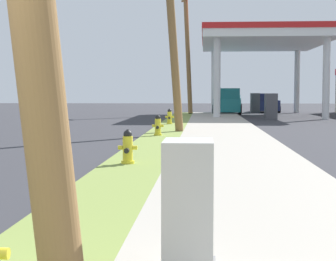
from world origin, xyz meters
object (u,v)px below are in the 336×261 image
object	(u,v)px
utility_cabinet	(188,214)
truck_teal_at_forecourt	(228,102)
fire_hydrant_second	(128,149)
fire_hydrant_fourth	(170,117)
fire_hydrant_third	(158,126)
utility_pole_background	(188,51)
car_navy_by_near_pump	(267,104)

from	to	relation	value
utility_cabinet	truck_teal_at_forecourt	world-z (taller)	truck_teal_at_forecourt
fire_hydrant_second	fire_hydrant_fourth	xyz separation A→B (m)	(-0.03, 14.99, 0.00)
fire_hydrant_third	truck_teal_at_forecourt	xyz separation A→B (m)	(3.51, 23.04, 0.47)
fire_hydrant_fourth	utility_pole_background	size ratio (longest dim) A/B	0.08
utility_pole_background	fire_hydrant_third	bearing A→B (deg)	-91.25
utility_cabinet	truck_teal_at_forecourt	distance (m)	38.15
truck_teal_at_forecourt	utility_cabinet	bearing A→B (deg)	-92.99
utility_cabinet	fire_hydrant_fourth	bearing A→B (deg)	94.00
fire_hydrant_second	utility_cabinet	world-z (taller)	utility_cabinet
utility_pole_background	car_navy_by_near_pump	distance (m)	9.75
fire_hydrant_second	car_navy_by_near_pump	distance (m)	35.41
car_navy_by_near_pump	truck_teal_at_forecourt	world-z (taller)	truck_teal_at_forecourt
fire_hydrant_second	utility_cabinet	xyz separation A→B (m)	(1.53, -7.24, 0.21)
fire_hydrant_third	utility_cabinet	size ratio (longest dim) A/B	0.64
fire_hydrant_third	truck_teal_at_forecourt	bearing A→B (deg)	81.33
truck_teal_at_forecourt	fire_hydrant_second	bearing A→B (deg)	-96.50
utility_pole_background	car_navy_by_near_pump	bearing A→B (deg)	43.17
utility_cabinet	truck_teal_at_forecourt	bearing A→B (deg)	87.01
fire_hydrant_fourth	utility_cabinet	world-z (taller)	utility_cabinet
utility_pole_background	car_navy_by_near_pump	xyz separation A→B (m)	(6.49, 6.09, -3.99)
utility_cabinet	car_navy_by_near_pump	xyz separation A→B (m)	(5.42, 41.96, 0.07)
utility_pole_background	truck_teal_at_forecourt	xyz separation A→B (m)	(3.06, 2.23, -3.79)
fire_hydrant_second	utility_cabinet	bearing A→B (deg)	-78.09
fire_hydrant_second	car_navy_by_near_pump	xyz separation A→B (m)	(6.95, 34.72, 0.28)
utility_pole_background	utility_cabinet	bearing A→B (deg)	-88.29
fire_hydrant_fourth	utility_pole_background	distance (m)	14.30
truck_teal_at_forecourt	utility_pole_background	bearing A→B (deg)	-143.95
utility_pole_background	utility_cabinet	size ratio (longest dim) A/B	7.79
utility_cabinet	car_navy_by_near_pump	size ratio (longest dim) A/B	0.25
fire_hydrant_second	utility_cabinet	size ratio (longest dim) A/B	0.64
fire_hydrant_fourth	fire_hydrant_second	bearing A→B (deg)	-89.89
truck_teal_at_forecourt	fire_hydrant_third	bearing A→B (deg)	-98.67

